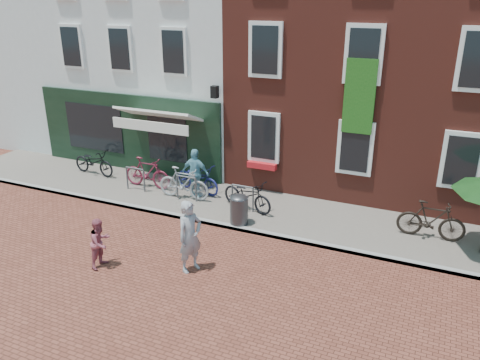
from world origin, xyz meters
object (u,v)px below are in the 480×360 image
at_px(boy, 100,243).
at_px(bicycle_1, 147,173).
at_px(litter_bin, 239,208).
at_px(bicycle_0, 94,162).
at_px(bicycle_5, 431,220).
at_px(cafe_person, 196,173).
at_px(woman, 190,236).
at_px(bicycle_3, 184,183).
at_px(bicycle_2, 198,178).
at_px(bicycle_4, 247,195).

bearing_deg(boy, bicycle_1, 23.03).
height_order(litter_bin, bicycle_0, same).
bearing_deg(bicycle_5, bicycle_1, 88.99).
bearing_deg(cafe_person, woman, 118.01).
xyz_separation_m(woman, bicycle_1, (-3.93, 3.95, -0.28)).
height_order(bicycle_0, bicycle_3, bicycle_3).
distance_m(cafe_person, bicycle_1, 1.96).
height_order(boy, cafe_person, cafe_person).
height_order(cafe_person, bicycle_2, cafe_person).
relative_size(bicycle_3, bicycle_5, 1.00).
height_order(bicycle_0, bicycle_2, same).
xyz_separation_m(cafe_person, bicycle_3, (-0.29, -0.30, -0.29)).
bearing_deg(bicycle_3, bicycle_1, 76.02).
bearing_deg(woman, boy, 131.57).
distance_m(bicycle_4, bicycle_5, 5.35).
height_order(litter_bin, cafe_person, cafe_person).
height_order(cafe_person, bicycle_5, cafe_person).
height_order(boy, bicycle_3, boy).
bearing_deg(bicycle_0, bicycle_2, -83.62).
relative_size(boy, cafe_person, 0.78).
bearing_deg(bicycle_4, litter_bin, -154.10).
bearing_deg(litter_bin, bicycle_4, 99.17).
relative_size(cafe_person, bicycle_5, 0.92).
distance_m(litter_bin, bicycle_1, 4.26).
height_order(woman, bicycle_5, woman).
relative_size(bicycle_0, bicycle_4, 1.00).
relative_size(bicycle_0, bicycle_3, 1.03).
relative_size(woman, bicycle_3, 1.03).
relative_size(bicycle_0, bicycle_1, 1.03).
height_order(woman, bicycle_1, woman).
relative_size(boy, bicycle_3, 0.72).
bearing_deg(woman, bicycle_0, 79.56).
distance_m(woman, cafe_person, 4.39).
distance_m(woman, bicycle_4, 3.68).
bearing_deg(bicycle_4, bicycle_0, 101.68).
xyz_separation_m(cafe_person, bicycle_1, (-1.94, 0.04, -0.29)).
distance_m(bicycle_1, bicycle_4, 3.90).
xyz_separation_m(woman, boy, (-2.14, -0.73, -0.27)).
bearing_deg(bicycle_2, bicycle_4, -92.17).
relative_size(litter_bin, bicycle_4, 0.52).
bearing_deg(litter_bin, boy, -123.90).
relative_size(litter_bin, bicycle_5, 0.54).
bearing_deg(bicycle_3, litter_bin, -113.81).
height_order(woman, bicycle_2, woman).
height_order(bicycle_1, bicycle_2, bicycle_1).
bearing_deg(bicycle_0, litter_bin, -98.03).
relative_size(boy, bicycle_1, 0.72).
relative_size(litter_bin, woman, 0.53).
bearing_deg(bicycle_5, cafe_person, 89.32).
bearing_deg(bicycle_0, bicycle_3, -93.05).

